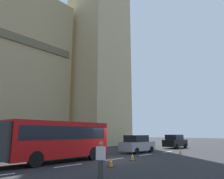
# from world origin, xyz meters

# --- Properties ---
(ground_plane) EXTENTS (160.00, 160.00, 0.00)m
(ground_plane) POSITION_xyz_m (0.00, 0.00, 0.00)
(ground_plane) COLOR #262628
(lane_centre_marking) EXTENTS (29.80, 0.16, 0.01)m
(lane_centre_marking) POSITION_xyz_m (-4.20, 0.00, 0.01)
(lane_centre_marking) COLOR silver
(lane_centre_marking) RESTS_ON ground_plane
(sedan_lead) EXTENTS (4.40, 1.86, 1.85)m
(sedan_lead) POSITION_xyz_m (6.29, 1.86, 0.91)
(sedan_lead) COLOR gray
(sedan_lead) RESTS_ON ground_plane
(sedan_trailing) EXTENTS (4.40, 1.86, 1.85)m
(sedan_trailing) POSITION_xyz_m (15.59, 1.87, 0.91)
(sedan_trailing) COLOR black
(sedan_trailing) RESTS_ON ground_plane
(traffic_cone_west) EXTENTS (0.36, 0.36, 0.58)m
(traffic_cone_west) POSITION_xyz_m (-2.75, -2.39, 0.28)
(traffic_cone_west) COLOR black
(traffic_cone_west) RESTS_ON ground_plane
(traffic_cone_middle) EXTENTS (0.36, 0.36, 0.58)m
(traffic_cone_middle) POSITION_xyz_m (0.66, -1.57, 0.28)
(traffic_cone_middle) COLOR black
(traffic_cone_middle) RESTS_ON ground_plane
(traffic_cone_east) EXTENTS (0.36, 0.36, 0.58)m
(traffic_cone_east) POSITION_xyz_m (7.89, -2.25, 0.28)
(traffic_cone_east) COLOR black
(traffic_cone_east) RESTS_ON ground_plane
(pedestrian_by_kerb) EXTENTS (0.37, 0.46, 1.69)m
(pedestrian_by_kerb) POSITION_xyz_m (-5.76, -4.46, 0.91)
(pedestrian_by_kerb) COLOR #333333
(pedestrian_by_kerb) RESTS_ON ground_plane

